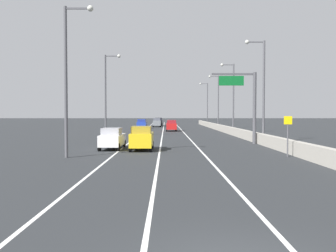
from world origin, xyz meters
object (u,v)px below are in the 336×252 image
object	(u,v)px
car_red_4	(171,126)
lamp_post_right_fourth	(217,98)
lamp_post_right_second	(261,85)
lamp_post_right_fifth	(206,101)
lamp_post_left_mid	(107,90)
car_yellow_5	(142,138)
car_black_0	(159,122)
lamp_post_left_near	(69,71)
overhead_sign_gantry	(248,99)
speed_advisory_sign	(288,133)
lamp_post_right_third	(232,94)
car_blue_2	(142,124)
car_gray_3	(157,122)
car_white_1	(112,139)

from	to	relation	value
car_red_4	lamp_post_right_fourth	bearing A→B (deg)	46.07
lamp_post_right_fourth	lamp_post_right_second	bearing A→B (deg)	-90.65
lamp_post_right_fifth	lamp_post_left_mid	bearing A→B (deg)	-111.66
lamp_post_right_fifth	car_yellow_5	bearing A→B (deg)	-101.32
lamp_post_right_second	car_black_0	xyz separation A→B (m)	(-11.97, 54.94, -5.19)
lamp_post_left_near	overhead_sign_gantry	bearing A→B (deg)	37.79
lamp_post_right_fifth	car_red_4	xyz separation A→B (m)	(-9.35, -28.25, -5.23)
speed_advisory_sign	lamp_post_right_third	xyz separation A→B (m)	(1.26, 30.25, 4.46)
lamp_post_left_near	car_blue_2	distance (m)	51.09
car_red_4	car_yellow_5	world-z (taller)	car_yellow_5
lamp_post_right_third	car_yellow_5	xyz separation A→B (m)	(-12.35, -25.41, -5.17)
overhead_sign_gantry	lamp_post_left_near	distance (m)	19.67
lamp_post_right_third	car_gray_3	size ratio (longest dim) A/B	2.63
speed_advisory_sign	car_black_0	bearing A→B (deg)	99.24
lamp_post_left_mid	car_red_4	world-z (taller)	lamp_post_left_mid
lamp_post_right_fourth	car_gray_3	distance (m)	16.83
lamp_post_left_mid	car_red_4	distance (m)	19.97
lamp_post_left_mid	speed_advisory_sign	bearing A→B (deg)	-52.21
lamp_post_right_fourth	lamp_post_left_mid	size ratio (longest dim) A/B	1.00
car_gray_3	lamp_post_right_fifth	bearing A→B (deg)	34.31
lamp_post_right_fifth	lamp_post_left_near	size ratio (longest dim) A/B	1.00
lamp_post_right_fourth	car_red_4	distance (m)	14.68
speed_advisory_sign	lamp_post_right_fifth	xyz separation A→B (m)	(1.35, 67.00, 4.46)
lamp_post_right_second	lamp_post_right_fifth	distance (m)	55.13
speed_advisory_sign	car_white_1	distance (m)	14.99
car_blue_2	car_gray_3	world-z (taller)	car_gray_3
overhead_sign_gantry	car_white_1	distance (m)	14.99
speed_advisory_sign	lamp_post_left_near	world-z (taller)	lamp_post_left_near
car_gray_3	lamp_post_right_fourth	bearing A→B (deg)	-38.18
lamp_post_right_third	car_gray_3	bearing A→B (deg)	113.56
car_black_0	overhead_sign_gantry	bearing A→B (deg)	-79.32
overhead_sign_gantry	car_red_4	xyz separation A→B (m)	(-7.56, 27.23, -3.74)
lamp_post_right_third	car_red_4	distance (m)	13.61
car_black_0	car_gray_3	xyz separation A→B (m)	(-0.20, -8.29, 0.01)
car_yellow_5	car_white_1	bearing A→B (deg)	159.98
car_black_0	car_yellow_5	bearing A→B (deg)	-90.21
car_white_1	car_red_4	xyz separation A→B (m)	(5.79, 32.93, 0.03)
lamp_post_right_second	car_black_0	world-z (taller)	lamp_post_right_second
car_gray_3	car_yellow_5	world-z (taller)	car_yellow_5
car_red_4	car_yellow_5	size ratio (longest dim) A/B	1.04
lamp_post_right_third	overhead_sign_gantry	bearing A→B (deg)	-95.18
speed_advisory_sign	car_yellow_5	bearing A→B (deg)	156.45
speed_advisory_sign	car_red_4	xyz separation A→B (m)	(-8.00, 38.75, -0.77)
lamp_post_right_fifth	car_gray_3	xyz separation A→B (m)	(-12.42, -8.48, -5.18)
car_black_0	lamp_post_right_fourth	bearing A→B (deg)	-55.75
lamp_post_right_second	lamp_post_left_near	world-z (taller)	same
speed_advisory_sign	car_gray_3	xyz separation A→B (m)	(-11.08, 58.52, -0.72)
lamp_post_left_mid	car_yellow_5	xyz separation A→B (m)	(5.61, -16.71, -5.17)
overhead_sign_gantry	car_yellow_5	size ratio (longest dim) A/B	1.84
speed_advisory_sign	car_blue_2	xyz separation A→B (m)	(-14.03, 50.28, -0.78)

